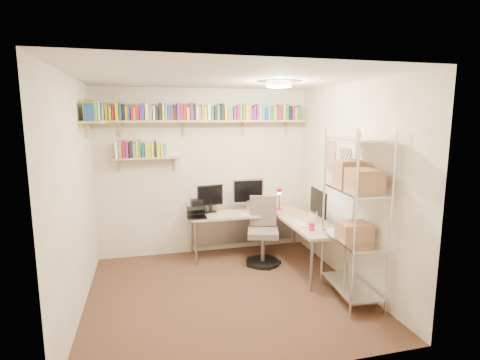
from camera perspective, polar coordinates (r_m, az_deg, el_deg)
name	(u,v)px	position (r m, az deg, el deg)	size (l,w,h in m)	color
ground	(226,293)	(4.68, -2.13, -16.80)	(3.20, 3.20, 0.00)	#44291D
room_shell	(226,165)	(4.23, -2.20, 2.36)	(3.24, 3.04, 2.52)	#C1B39D
wall_shelves	(177,121)	(5.42, -9.55, 8.89)	(3.12, 1.09, 0.79)	tan
corner_desk	(255,216)	(5.48, 2.31, -5.48)	(1.84, 1.70, 1.15)	tan
office_chair	(263,236)	(5.42, 3.52, -8.46)	(0.53, 0.54, 0.96)	black
wire_rack	(355,199)	(4.33, 17.16, -2.84)	(0.49, 0.88, 1.95)	silver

